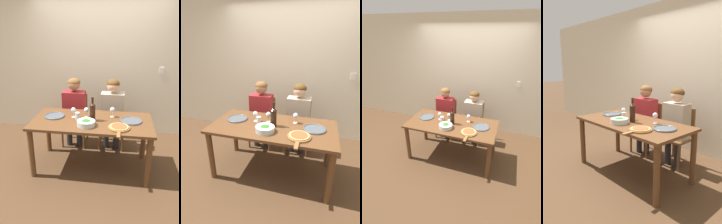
# 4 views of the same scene
# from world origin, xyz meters

# --- Properties ---
(ground_plane) EXTENTS (40.00, 40.00, 0.00)m
(ground_plane) POSITION_xyz_m (0.00, 0.00, 0.00)
(ground_plane) COLOR #4C331E
(back_wall) EXTENTS (10.00, 0.06, 2.70)m
(back_wall) POSITION_xyz_m (0.00, 1.36, 1.35)
(back_wall) COLOR beige
(back_wall) RESTS_ON ground
(dining_table) EXTENTS (1.67, 0.83, 0.76)m
(dining_table) POSITION_xyz_m (0.00, 0.00, 0.65)
(dining_table) COLOR brown
(dining_table) RESTS_ON ground
(chair_left) EXTENTS (0.42, 0.42, 0.88)m
(chair_left) POSITION_xyz_m (-0.39, 0.76, 0.48)
(chair_left) COLOR brown
(chair_left) RESTS_ON ground
(chair_right) EXTENTS (0.42, 0.42, 0.88)m
(chair_right) POSITION_xyz_m (0.26, 0.76, 0.48)
(chair_right) COLOR brown
(chair_right) RESTS_ON ground
(person_woman) EXTENTS (0.47, 0.51, 1.21)m
(person_woman) POSITION_xyz_m (-0.39, 0.65, 0.72)
(person_woman) COLOR #28282D
(person_woman) RESTS_ON ground
(person_man) EXTENTS (0.47, 0.51, 1.21)m
(person_man) POSITION_xyz_m (0.26, 0.65, 0.72)
(person_man) COLOR #28282D
(person_man) RESTS_ON ground
(wine_bottle) EXTENTS (0.08, 0.08, 0.34)m
(wine_bottle) POSITION_xyz_m (0.01, -0.01, 0.89)
(wine_bottle) COLOR black
(wine_bottle) RESTS_ON dining_table
(broccoli_bowl) EXTENTS (0.24, 0.24, 0.08)m
(broccoli_bowl) POSITION_xyz_m (-0.05, -0.19, 0.79)
(broccoli_bowl) COLOR silver
(broccoli_bowl) RESTS_ON dining_table
(dinner_plate_left) EXTENTS (0.30, 0.30, 0.02)m
(dinner_plate_left) POSITION_xyz_m (-0.56, 0.07, 0.77)
(dinner_plate_left) COLOR #4C5156
(dinner_plate_left) RESTS_ON dining_table
(dinner_plate_right) EXTENTS (0.30, 0.30, 0.02)m
(dinner_plate_right) POSITION_xyz_m (0.55, 0.04, 0.77)
(dinner_plate_right) COLOR #4C5156
(dinner_plate_right) RESTS_ON dining_table
(pizza_on_board) EXTENTS (0.28, 0.42, 0.04)m
(pizza_on_board) POSITION_xyz_m (0.38, -0.22, 0.77)
(pizza_on_board) COLOR brown
(pizza_on_board) RESTS_ON dining_table
(wine_glass_left) EXTENTS (0.07, 0.07, 0.15)m
(wine_glass_left) POSITION_xyz_m (-0.27, 0.07, 0.86)
(wine_glass_left) COLOR silver
(wine_glass_left) RESTS_ON dining_table
(wine_glass_right) EXTENTS (0.07, 0.07, 0.15)m
(wine_glass_right) POSITION_xyz_m (0.28, 0.16, 0.86)
(wine_glass_right) COLOR silver
(wine_glass_right) RESTS_ON dining_table
(wine_glass_centre) EXTENTS (0.07, 0.07, 0.15)m
(wine_glass_centre) POSITION_xyz_m (-0.09, 0.09, 0.86)
(wine_glass_centre) COLOR silver
(wine_glass_centre) RESTS_ON dining_table
(water_tumbler) EXTENTS (0.07, 0.07, 0.10)m
(water_tumbler) POSITION_xyz_m (-0.20, 0.02, 0.81)
(water_tumbler) COLOR silver
(water_tumbler) RESTS_ON dining_table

